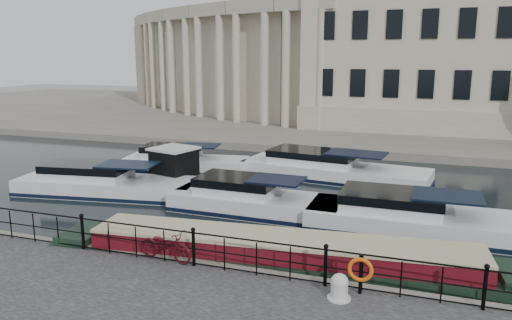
{
  "coord_description": "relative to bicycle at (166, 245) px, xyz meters",
  "views": [
    {
      "loc": [
        6.4,
        -14.91,
        6.81
      ],
      "look_at": [
        0.5,
        2.0,
        3.0
      ],
      "focal_mm": 35.0,
      "sensor_mm": 36.0,
      "label": 1
    }
  ],
  "objects": [
    {
      "name": "railing",
      "position": [
        0.99,
        -0.07,
        0.15
      ],
      "size": [
        24.14,
        0.14,
        1.22
      ],
      "color": "black",
      "rests_on": "near_quay"
    },
    {
      "name": "ground_plane",
      "position": [
        0.99,
        2.18,
        -1.05
      ],
      "size": [
        160.0,
        160.0,
        0.0
      ],
      "primitive_type": "plane",
      "color": "black",
      "rests_on": "ground"
    },
    {
      "name": "narrowboat",
      "position": [
        3.23,
        1.51,
        -0.68
      ],
      "size": [
        15.49,
        3.45,
        1.56
      ],
      "rotation": [
        0.0,
        0.0,
        0.09
      ],
      "color": "black",
      "rests_on": "ground_plane"
    },
    {
      "name": "bicycle",
      "position": [
        0.0,
        0.0,
        0.0
      ],
      "size": [
        1.96,
        0.91,
        0.99
      ],
      "primitive_type": "imported",
      "rotation": [
        0.0,
        0.0,
        1.44
      ],
      "color": "#3F0B11",
      "rests_on": "near_quay"
    },
    {
      "name": "civic_building",
      "position": [
        -0.01,
        36.89,
        5.99
      ],
      "size": [
        53.55,
        31.84,
        16.85
      ],
      "color": "#ADA38C",
      "rests_on": "far_bank"
    },
    {
      "name": "harbour_hut",
      "position": [
        -4.92,
        9.68,
        -0.09
      ],
      "size": [
        3.27,
        2.93,
        2.17
      ],
      "rotation": [
        0.0,
        0.0,
        -0.25
      ],
      "color": "#6B665B",
      "rests_on": "ground_plane"
    },
    {
      "name": "mooring_bollard",
      "position": [
        5.5,
        -0.7,
        -0.17
      ],
      "size": [
        0.62,
        0.62,
        0.7
      ],
      "color": "beige",
      "rests_on": "near_quay"
    },
    {
      "name": "cabin_cruisers",
      "position": [
        -0.29,
        9.87,
        -0.68
      ],
      "size": [
        23.59,
        10.95,
        1.99
      ],
      "color": "silver",
      "rests_on": "ground_plane"
    },
    {
      "name": "far_bank",
      "position": [
        0.99,
        41.18,
        -0.77
      ],
      "size": [
        120.0,
        42.0,
        0.55
      ],
      "primitive_type": "cube",
      "color": "#6B665B",
      "rests_on": "ground_plane"
    },
    {
      "name": "life_ring_post",
      "position": [
        5.97,
        -0.29,
        0.2
      ],
      "size": [
        0.68,
        0.19,
        1.11
      ],
      "color": "black",
      "rests_on": "near_quay"
    }
  ]
}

